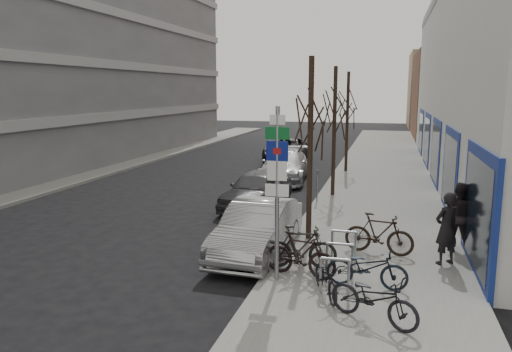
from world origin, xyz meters
The scene contains 25 objects.
ground centered at (0.00, 0.00, 0.00)m, with size 120.00×120.00×0.00m, color black.
sidewalk_east centered at (4.50, 10.00, 0.07)m, with size 5.00×70.00×0.15m, color slate.
sidewalk_west centered at (-11.00, 10.00, 0.07)m, with size 3.00×70.00×0.15m, color slate.
brick_building_far centered at (13.00, 40.00, 4.00)m, with size 12.00×14.00×8.00m, color brown.
tan_building_far centered at (13.50, 55.00, 4.50)m, with size 13.00×12.00×9.00m, color #937A5B.
highway_sign_pole centered at (2.40, -0.01, 2.46)m, with size 0.55×0.10×4.20m.
bike_rack centered at (3.80, 0.60, 0.66)m, with size 0.66×2.26×0.83m.
tree_near centered at (2.60, 3.50, 4.10)m, with size 1.80×1.80×5.50m.
tree_mid centered at (2.60, 10.00, 4.10)m, with size 1.80×1.80×5.50m.
tree_far centered at (2.60, 16.50, 4.10)m, with size 1.80×1.80×5.50m.
meter_front centered at (2.15, 3.00, 0.92)m, with size 0.10×0.08×1.27m.
meter_mid centered at (2.15, 8.50, 0.92)m, with size 0.10×0.08×1.27m.
meter_back centered at (2.15, 14.00, 0.92)m, with size 0.10×0.08×1.27m.
bike_near_left centered at (3.64, -0.62, 0.63)m, with size 0.47×1.57×0.96m, color black.
bike_near_right centered at (2.90, 0.36, 0.70)m, with size 0.54×1.81×1.10m, color black.
bike_mid_curb centered at (4.46, 0.06, 0.71)m, with size 0.55×1.82×1.11m, color black.
bike_mid_inner centered at (2.80, 0.90, 0.71)m, with size 0.55×1.84×1.12m, color black.
bike_far_curb centered at (4.66, -1.64, 0.72)m, with size 0.56×1.86×1.13m, color black.
bike_far_inner centered at (4.67, 2.55, 0.72)m, with size 0.56×1.88×1.14m, color black.
parked_car_front centered at (1.40, 2.03, 0.75)m, with size 1.59×4.55×1.50m, color #9E9EA3.
parked_car_mid centered at (-0.04, 7.40, 0.75)m, with size 1.77×4.39×1.50m, color #46454A.
parked_car_back centered at (-0.20, 13.50, 0.78)m, with size 2.20×5.41×1.57m, color #B5B5BA.
lane_car centered at (-1.50, 20.34, 0.75)m, with size 2.50×5.42×1.51m, color black.
pedestrian_near centered at (6.32, 2.18, 1.09)m, with size 0.68×0.45×1.87m, color black.
pedestrian_far centered at (6.80, 3.67, 1.10)m, with size 0.70×0.48×1.90m, color black.
Camera 1 is at (4.80, -10.88, 4.56)m, focal length 35.00 mm.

